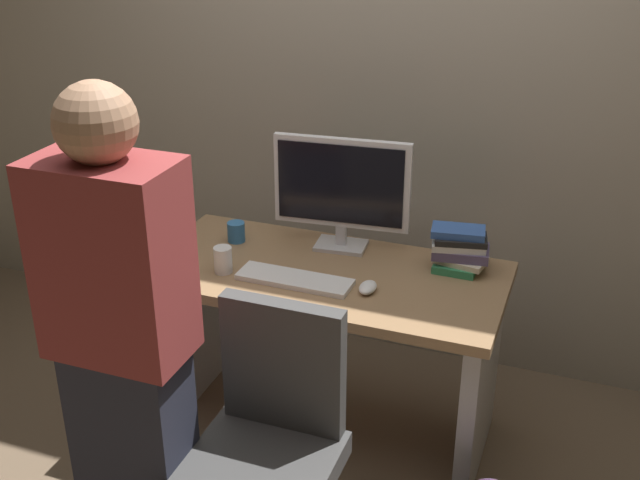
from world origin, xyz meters
name	(u,v)px	position (x,y,z in m)	size (l,w,h in m)	color
ground_plane	(324,428)	(0.00, 0.00, 0.00)	(9.00, 9.00, 0.00)	brown
wall_back	(388,31)	(0.00, 0.78, 1.50)	(6.40, 0.10, 3.00)	#9E9384
desk	(324,323)	(0.00, 0.00, 0.51)	(1.36, 0.66, 0.74)	#93704C
office_chair	(268,466)	(0.09, -0.75, 0.43)	(0.52, 0.52, 0.94)	black
person_at_desk	(124,353)	(-0.30, -0.88, 0.84)	(0.40, 0.24, 1.64)	#262838
monitor	(342,188)	(-0.01, 0.22, 0.99)	(0.54, 0.16, 0.46)	silver
keyboard	(295,279)	(-0.07, -0.12, 0.75)	(0.43, 0.13, 0.02)	white
mouse	(368,287)	(0.20, -0.10, 0.75)	(0.06, 0.10, 0.03)	white
cup_near_keyboard	(223,260)	(-0.35, -0.14, 0.79)	(0.07, 0.07, 0.10)	silver
cup_by_monitor	(236,232)	(-0.43, 0.12, 0.78)	(0.07, 0.07, 0.08)	#3372B2
book_stack	(459,249)	(0.47, 0.19, 0.82)	(0.23, 0.17, 0.16)	#338C59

